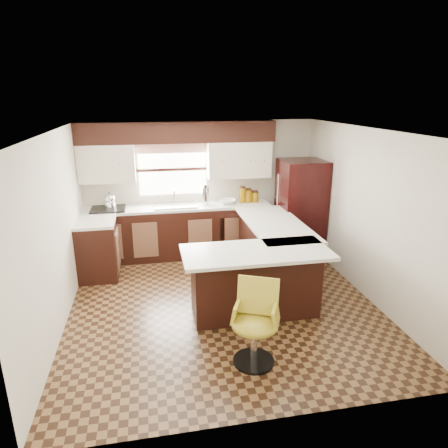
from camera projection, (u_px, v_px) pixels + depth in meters
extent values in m
plane|color=#49301A|center=(223.00, 303.00, 5.69)|extent=(4.40, 4.40, 0.00)
plane|color=silver|center=(222.00, 131.00, 4.96)|extent=(4.40, 4.40, 0.00)
plane|color=beige|center=(201.00, 187.00, 7.38)|extent=(4.40, 0.00, 4.40)
plane|color=beige|center=(272.00, 303.00, 3.27)|extent=(4.40, 0.00, 4.40)
plane|color=beige|center=(56.00, 232.00, 4.95)|extent=(0.00, 4.40, 4.40)
plane|color=beige|center=(367.00, 214.00, 5.70)|extent=(0.00, 4.40, 4.40)
cube|color=black|center=(179.00, 232.00, 7.25)|extent=(3.30, 0.60, 0.90)
cube|color=black|center=(98.00, 250.00, 6.40)|extent=(0.60, 0.70, 0.90)
cube|color=silver|center=(178.00, 207.00, 7.11)|extent=(3.30, 0.60, 0.04)
cube|color=silver|center=(95.00, 222.00, 6.26)|extent=(0.60, 0.70, 0.04)
cube|color=black|center=(178.00, 132.00, 6.83)|extent=(3.40, 0.35, 0.36)
cube|color=beige|center=(107.00, 163.00, 6.77)|extent=(0.94, 0.35, 0.64)
cube|color=beige|center=(239.00, 159.00, 7.18)|extent=(1.14, 0.35, 0.64)
cube|color=white|center=(173.00, 169.00, 7.16)|extent=(1.20, 0.02, 0.90)
cube|color=#D19B93|center=(172.00, 148.00, 7.01)|extent=(1.30, 0.06, 0.18)
cube|color=#B2B2B7|center=(175.00, 205.00, 7.07)|extent=(0.75, 0.45, 0.03)
cube|color=black|center=(236.00, 235.00, 7.17)|extent=(0.58, 0.03, 0.78)
cube|color=black|center=(108.00, 209.00, 6.86)|extent=(0.58, 0.50, 0.02)
cube|color=black|center=(271.00, 253.00, 6.30)|extent=(0.60, 1.95, 0.90)
cube|color=black|center=(255.00, 283.00, 5.30)|extent=(1.65, 0.60, 0.90)
cube|color=silver|center=(275.00, 224.00, 6.16)|extent=(0.84, 1.95, 0.04)
cube|color=silver|center=(256.00, 252.00, 5.06)|extent=(1.89, 0.84, 0.04)
cube|color=black|center=(300.00, 209.00, 7.13)|extent=(0.75, 0.72, 1.76)
cylinder|color=silver|center=(205.00, 196.00, 7.14)|extent=(0.14, 0.14, 0.32)
imported|color=white|center=(227.00, 201.00, 7.25)|extent=(0.32, 0.32, 0.07)
cylinder|color=#795305|center=(243.00, 195.00, 7.29)|extent=(0.12, 0.12, 0.27)
cylinder|color=#795305|center=(248.00, 196.00, 7.31)|extent=(0.13, 0.13, 0.23)
cylinder|color=#795305|center=(255.00, 197.00, 7.34)|extent=(0.13, 0.13, 0.18)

